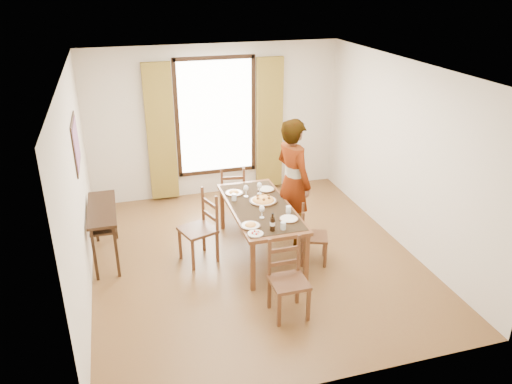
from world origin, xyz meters
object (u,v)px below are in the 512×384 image
object	(u,v)px
console_table	(102,215)
pasta_platter	(263,199)
dining_table	(260,210)
man	(293,182)

from	to	relation	value
console_table	pasta_platter	bearing A→B (deg)	-8.85
dining_table	pasta_platter	distance (m)	0.19
dining_table	console_table	bearing A→B (deg)	167.76
dining_table	man	xyz separation A→B (m)	(0.57, 0.23, 0.27)
console_table	dining_table	distance (m)	2.21
dining_table	man	bearing A→B (deg)	22.25
console_table	man	bearing A→B (deg)	-4.91
man	console_table	bearing A→B (deg)	67.98
man	pasta_platter	bearing A→B (deg)	85.92
man	dining_table	bearing A→B (deg)	95.15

